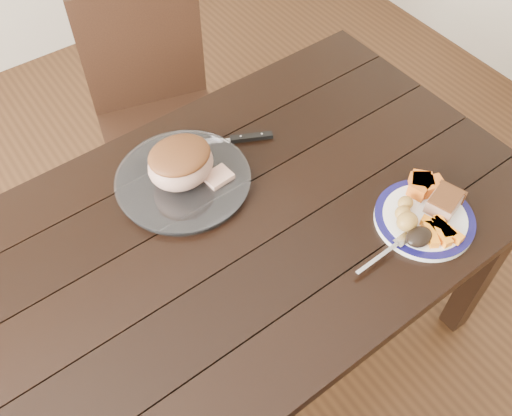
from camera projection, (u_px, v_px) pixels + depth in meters
ground at (234, 355)px, 2.00m from camera, size 4.00×4.00×0.00m
dining_table at (227, 251)px, 1.49m from camera, size 1.62×0.94×0.75m
chair_far at (157, 107)px, 2.03m from camera, size 0.52×0.52×0.93m
dinner_plate at (424, 219)px, 1.43m from camera, size 0.25×0.25×0.02m
plate_rim at (425, 217)px, 1.42m from camera, size 0.25×0.25×0.02m
serving_platter at (183, 181)px, 1.50m from camera, size 0.35×0.35×0.02m
pork_slice at (444, 203)px, 1.42m from camera, size 0.10×0.09×0.04m
roasted_potatoes at (406, 215)px, 1.39m from camera, size 0.09×0.09×0.05m
carrot_batons at (440, 230)px, 1.38m from camera, size 0.09×0.11×0.02m
pumpkin_wedges at (423, 185)px, 1.45m from camera, size 0.09×0.09×0.04m
dark_mushroom at (419, 237)px, 1.36m from camera, size 0.07×0.05×0.03m
fork at (388, 251)px, 1.35m from camera, size 0.18×0.03×0.00m
roast_joint at (181, 165)px, 1.45m from camera, size 0.17×0.15×0.11m
cut_slice at (218, 177)px, 1.49m from camera, size 0.07×0.06×0.02m
carving_knife at (238, 139)px, 1.60m from camera, size 0.30×0.16×0.01m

